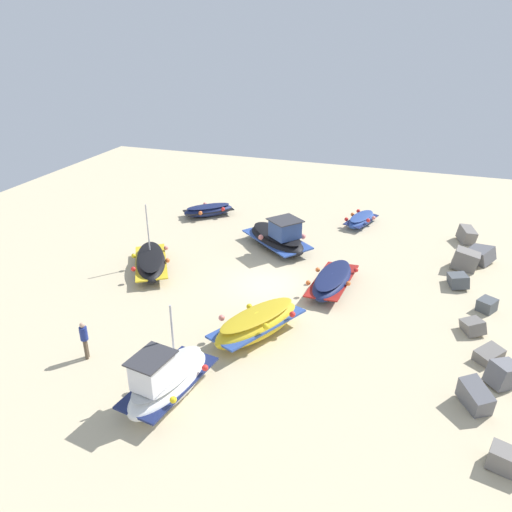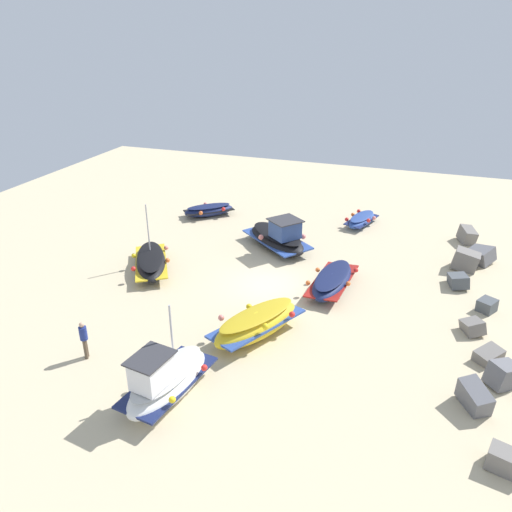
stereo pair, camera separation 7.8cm
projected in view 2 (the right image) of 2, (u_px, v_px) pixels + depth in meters
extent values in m
plane|color=beige|center=(268.00, 284.00, 26.74)|extent=(51.57, 51.57, 0.00)
ellipsoid|color=black|center=(151.00, 262.00, 28.12)|extent=(4.92, 3.88, 0.98)
cube|color=gold|center=(151.00, 262.00, 28.10)|extent=(4.77, 3.81, 0.13)
ellipsoid|color=black|center=(150.00, 256.00, 27.96)|extent=(4.31, 3.40, 0.20)
cylinder|color=#B7B7BC|center=(148.00, 228.00, 27.98)|extent=(0.08, 0.08, 2.74)
sphere|color=#EA7F75|center=(166.00, 248.00, 29.28)|extent=(0.26, 0.26, 0.26)
sphere|color=yellow|center=(134.00, 256.00, 28.18)|extent=(0.26, 0.26, 0.26)
sphere|color=orange|center=(168.00, 260.00, 27.83)|extent=(0.26, 0.26, 0.26)
sphere|color=red|center=(133.00, 269.00, 26.72)|extent=(0.26, 0.26, 0.26)
ellipsoid|color=black|center=(277.00, 240.00, 30.89)|extent=(4.77, 5.19, 1.10)
cube|color=#2D4C9E|center=(277.00, 239.00, 30.87)|extent=(4.68, 5.07, 0.15)
ellipsoid|color=black|center=(277.00, 234.00, 30.70)|extent=(4.18, 4.56, 0.22)
cube|color=#2D4784|center=(285.00, 229.00, 29.77)|extent=(2.04, 2.03, 1.05)
cube|color=#333338|center=(285.00, 220.00, 29.53)|extent=(2.36, 2.35, 0.06)
sphere|color=yellow|center=(282.00, 224.00, 32.14)|extent=(0.32, 0.32, 0.32)
sphere|color=#EA7F75|center=(261.00, 237.00, 30.15)|extent=(0.32, 0.32, 0.32)
sphere|color=#EA7F75|center=(303.00, 237.00, 30.36)|extent=(0.32, 0.32, 0.32)
ellipsoid|color=white|center=(168.00, 383.00, 18.63)|extent=(4.49, 2.36, 1.12)
cube|color=navy|center=(168.00, 382.00, 18.60)|extent=(4.33, 2.39, 0.10)
ellipsoid|color=beige|center=(167.00, 373.00, 18.43)|extent=(3.95, 2.07, 0.19)
cube|color=white|center=(151.00, 371.00, 17.49)|extent=(1.51, 1.25, 1.10)
cube|color=#333338|center=(150.00, 358.00, 17.25)|extent=(1.75, 1.45, 0.06)
cylinder|color=#B7B7BC|center=(172.00, 336.00, 18.19)|extent=(0.08, 0.08, 2.57)
sphere|color=red|center=(204.00, 368.00, 18.86)|extent=(0.25, 0.25, 0.25)
sphere|color=yellow|center=(147.00, 366.00, 18.86)|extent=(0.25, 0.25, 0.25)
sphere|color=yellow|center=(172.00, 400.00, 17.27)|extent=(0.25, 0.25, 0.25)
ellipsoid|color=navy|center=(332.00, 281.00, 26.16)|extent=(4.62, 2.14, 0.99)
cube|color=maroon|center=(332.00, 280.00, 26.14)|extent=(4.44, 2.13, 0.19)
ellipsoid|color=#151E45|center=(333.00, 275.00, 26.00)|extent=(4.06, 1.84, 0.24)
sphere|color=red|center=(356.00, 270.00, 26.64)|extent=(0.25, 0.25, 0.25)
sphere|color=orange|center=(318.00, 270.00, 26.71)|extent=(0.25, 0.25, 0.25)
sphere|color=orange|center=(348.00, 284.00, 25.37)|extent=(0.25, 0.25, 0.25)
sphere|color=orange|center=(308.00, 283.00, 25.43)|extent=(0.25, 0.25, 0.25)
ellipsoid|color=navy|center=(209.00, 211.00, 36.07)|extent=(3.48, 3.65, 0.84)
cube|color=black|center=(209.00, 210.00, 36.05)|extent=(3.40, 3.56, 0.13)
ellipsoid|color=#151E45|center=(209.00, 206.00, 35.93)|extent=(3.04, 3.20, 0.18)
sphere|color=red|center=(223.00, 209.00, 35.55)|extent=(0.28, 0.28, 0.28)
sphere|color=#EA7F75|center=(205.00, 204.00, 36.66)|extent=(0.28, 0.28, 0.28)
sphere|color=orange|center=(201.00, 213.00, 35.00)|extent=(0.28, 0.28, 0.28)
ellipsoid|color=#2D4C9E|center=(362.00, 220.00, 34.41)|extent=(3.48, 2.11, 0.76)
cube|color=navy|center=(362.00, 220.00, 34.39)|extent=(3.36, 2.08, 0.12)
ellipsoid|color=navy|center=(362.00, 216.00, 34.28)|extent=(3.05, 1.83, 0.17)
sphere|color=red|center=(347.00, 219.00, 34.03)|extent=(0.27, 0.27, 0.27)
sphere|color=red|center=(368.00, 220.00, 33.58)|extent=(0.27, 0.27, 0.27)
sphere|color=orange|center=(353.00, 215.00, 34.67)|extent=(0.27, 0.27, 0.27)
sphere|color=#EA7F75|center=(374.00, 218.00, 34.30)|extent=(0.27, 0.27, 0.27)
sphere|color=red|center=(359.00, 211.00, 35.34)|extent=(0.27, 0.27, 0.27)
ellipsoid|color=gold|center=(257.00, 324.00, 22.14)|extent=(5.03, 3.72, 1.32)
cube|color=#2D4C9E|center=(257.00, 323.00, 22.11)|extent=(4.85, 3.62, 0.23)
ellipsoid|color=gold|center=(257.00, 315.00, 21.93)|extent=(4.40, 3.21, 0.30)
sphere|color=#EA7F75|center=(221.00, 318.00, 21.79)|extent=(0.28, 0.28, 0.28)
sphere|color=yellow|center=(265.00, 327.00, 21.04)|extent=(0.28, 0.28, 0.28)
sphere|color=yellow|center=(249.00, 307.00, 22.88)|extent=(0.28, 0.28, 0.28)
sphere|color=red|center=(292.00, 314.00, 22.13)|extent=(0.28, 0.28, 0.28)
cylinder|color=brown|center=(85.00, 349.00, 20.68)|extent=(0.14, 0.14, 0.91)
cylinder|color=brown|center=(86.00, 347.00, 20.83)|extent=(0.14, 0.14, 0.91)
cylinder|color=navy|center=(83.00, 333.00, 20.44)|extent=(0.32, 0.32, 0.59)
sphere|color=tan|center=(82.00, 325.00, 20.26)|extent=(0.22, 0.22, 0.22)
cube|color=slate|center=(467.00, 235.00, 31.70)|extent=(1.57, 1.26, 1.13)
cube|color=slate|center=(480.00, 256.00, 29.05)|extent=(1.79, 1.91, 1.26)
cube|color=slate|center=(466.00, 260.00, 28.19)|extent=(1.19, 1.60, 1.33)
cube|color=#4C5156|center=(458.00, 281.00, 26.45)|extent=(1.45, 1.20, 0.93)
cube|color=#4C5156|center=(487.00, 305.00, 24.16)|extent=(1.09, 1.07, 0.67)
cube|color=slate|center=(473.00, 327.00, 22.49)|extent=(1.25, 1.24, 0.91)
cube|color=slate|center=(488.00, 355.00, 20.63)|extent=(1.41, 1.31, 0.70)
cube|color=slate|center=(503.00, 375.00, 19.18)|extent=(1.44, 1.49, 1.14)
cube|color=slate|center=(474.00, 397.00, 18.03)|extent=(1.64, 1.29, 1.25)
cube|color=slate|center=(507.00, 461.00, 15.55)|extent=(1.02, 1.31, 0.76)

